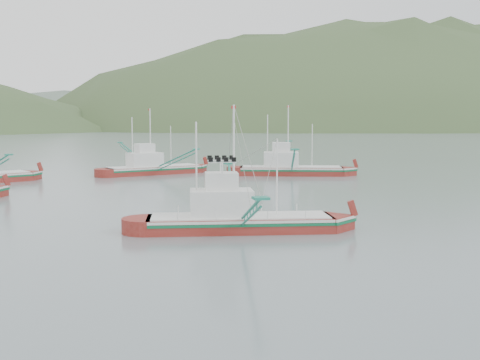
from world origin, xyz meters
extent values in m
plane|color=slate|center=(0.00, 0.00, 0.00)|extent=(1200.00, 1200.00, 0.00)
cube|color=maroon|center=(-0.94, 1.99, 0.17)|extent=(13.38, 5.30, 1.74)
cube|color=silver|center=(-0.94, 1.99, 0.91)|extent=(13.13, 5.33, 0.19)
cube|color=#0E633A|center=(-0.94, 1.99, 0.69)|extent=(13.13, 5.34, 0.19)
cube|color=silver|center=(-0.94, 1.99, 1.08)|extent=(12.71, 5.03, 0.10)
cube|color=silver|center=(-2.23, 2.18, 2.00)|extent=(4.69, 3.37, 1.91)
cube|color=silver|center=(-2.23, 2.18, 3.56)|extent=(2.51, 2.21, 1.21)
cylinder|color=white|center=(-1.37, 2.05, 4.95)|extent=(0.14, 0.14, 7.81)
cylinder|color=white|center=(-3.95, 2.43, 4.36)|extent=(0.12, 0.12, 6.64)
cylinder|color=white|center=(1.63, 1.62, 3.77)|extent=(0.10, 0.10, 5.47)
cube|color=maroon|center=(15.67, 41.16, 0.19)|extent=(14.80, 7.71, 1.91)
cube|color=silver|center=(15.67, 41.16, 1.00)|extent=(14.55, 7.70, 0.21)
cube|color=#0E633A|center=(15.67, 41.16, 0.76)|extent=(14.56, 7.72, 0.21)
cube|color=silver|center=(15.67, 41.16, 1.19)|extent=(14.06, 7.32, 0.11)
cube|color=silver|center=(14.30, 41.56, 2.19)|extent=(5.44, 4.28, 2.10)
cube|color=silver|center=(14.30, 41.56, 3.91)|extent=(2.97, 2.71, 1.34)
cylinder|color=white|center=(15.21, 41.29, 5.44)|extent=(0.15, 0.15, 8.58)
cylinder|color=white|center=(12.47, 42.10, 4.79)|extent=(0.13, 0.13, 7.30)
cylinder|color=white|center=(18.42, 40.35, 4.15)|extent=(0.11, 0.11, 6.01)
cube|color=maroon|center=(-2.92, 47.10, 0.18)|extent=(14.11, 8.11, 1.83)
cube|color=silver|center=(-2.92, 47.10, 0.96)|extent=(13.88, 8.09, 0.20)
cube|color=#0E633A|center=(-2.92, 47.10, 0.73)|extent=(13.89, 8.11, 0.20)
cube|color=silver|center=(-2.92, 47.10, 1.14)|extent=(13.41, 7.71, 0.11)
cube|color=silver|center=(-4.20, 46.63, 2.10)|extent=(5.29, 4.31, 2.01)
cube|color=silver|center=(-4.20, 46.63, 3.74)|extent=(2.92, 2.70, 1.28)
cylinder|color=white|center=(-3.34, 46.94, 5.20)|extent=(0.15, 0.15, 8.21)
cylinder|color=white|center=(-5.92, 46.01, 4.59)|extent=(0.13, 0.13, 6.98)
cylinder|color=white|center=(-0.34, 48.04, 3.97)|extent=(0.11, 0.11, 5.75)
ellipsoid|color=#3A5129|center=(240.00, 430.00, 0.00)|extent=(684.00, 432.00, 306.00)
ellipsoid|color=slate|center=(30.00, 560.00, 0.00)|extent=(960.00, 400.00, 240.00)
camera|label=1|loc=(-10.53, -38.62, 7.91)|focal=45.00mm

